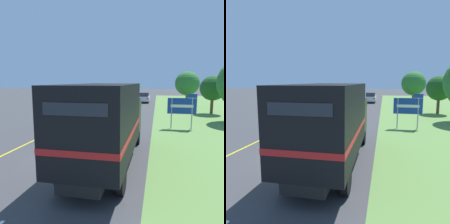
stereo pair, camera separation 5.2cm
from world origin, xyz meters
The scene contains 14 objects.
ground_plane centered at (0.00, 0.00, 0.00)m, with size 200.00×200.00×0.00m, color #3D3D3F.
edge_line_yellow centered at (-3.70, 17.79, 0.00)m, with size 0.12×64.74×0.01m, color yellow.
centre_dash_near centered at (0.00, 0.49, 0.00)m, with size 0.12×2.60×0.01m, color white.
centre_dash_mid_a centered at (0.00, 7.09, 0.00)m, with size 0.12×2.60×0.01m, color white.
centre_dash_mid_b centered at (0.00, 13.69, 0.00)m, with size 0.12×2.60×0.01m, color white.
centre_dash_far centered at (0.00, 20.29, 0.00)m, with size 0.12×2.60×0.01m, color white.
centre_dash_farthest centered at (0.00, 26.89, 0.00)m, with size 0.12×2.60×0.01m, color white.
horse_trailer_truck centered at (1.87, -0.31, 2.04)m, with size 2.51×8.27×3.68m.
lead_car_white centered at (-1.62, 16.67, 1.01)m, with size 1.80×4.41×2.03m.
lead_car_silver_ahead centered at (1.76, 29.71, 0.92)m, with size 1.80×4.22×1.79m.
lead_car_black_ahead centered at (-2.03, 40.11, 0.90)m, with size 1.80×4.19×1.77m.
highway_sign centered at (6.02, 8.43, 1.78)m, with size 2.23×0.09×2.81m.
roadside_tree_mid centered at (10.29, 17.57, 2.98)m, with size 2.88×2.88×4.43m.
roadside_tree_far centered at (8.45, 25.65, 3.45)m, with size 3.64×3.64×5.28m.
Camera 2 is at (4.10, -9.58, 3.80)m, focal length 35.00 mm.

